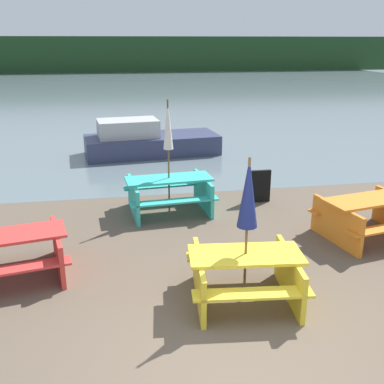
{
  "coord_description": "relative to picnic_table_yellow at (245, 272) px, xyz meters",
  "views": [
    {
      "loc": [
        -1.22,
        -3.93,
        3.52
      ],
      "look_at": [
        0.14,
        3.86,
        0.85
      ],
      "focal_mm": 42.0,
      "sensor_mm": 36.0,
      "label": 1
    }
  ],
  "objects": [
    {
      "name": "picnic_table_red",
      "position": [
        -3.37,
        1.24,
        0.0
      ],
      "size": [
        1.89,
        1.68,
        0.73
      ],
      "rotation": [
        0.0,
        0.0,
        0.2
      ],
      "color": "red",
      "rests_on": "ground_plane"
    },
    {
      "name": "umbrella_white",
      "position": [
        -0.61,
        3.66,
        1.41
      ],
      "size": [
        0.21,
        0.21,
        2.41
      ],
      "color": "brown",
      "rests_on": "ground_plane"
    },
    {
      "name": "ground_plane",
      "position": [
        -0.48,
        -1.47,
        -0.44
      ],
      "size": [
        60.0,
        60.0,
        0.0
      ],
      "primitive_type": "plane",
      "color": "brown"
    },
    {
      "name": "far_treeline",
      "position": [
        -0.48,
        49.78,
        1.56
      ],
      "size": [
        80.0,
        1.6,
        4.0
      ],
      "color": "#1E3D1E",
      "rests_on": "water"
    },
    {
      "name": "water",
      "position": [
        -0.48,
        29.78,
        -0.44
      ],
      "size": [
        60.0,
        50.0,
        0.0
      ],
      "color": "slate",
      "rests_on": "ground_plane"
    },
    {
      "name": "picnic_table_teal",
      "position": [
        -0.61,
        3.66,
        0.03
      ],
      "size": [
        1.92,
        1.53,
        0.76
      ],
      "rotation": [
        0.0,
        0.0,
        0.08
      ],
      "color": "#33B7A8",
      "rests_on": "ground_plane"
    },
    {
      "name": "picnic_table_orange",
      "position": [
        2.91,
        1.69,
        0.03
      ],
      "size": [
        2.02,
        1.7,
        0.77
      ],
      "rotation": [
        0.0,
        0.0,
        0.19
      ],
      "color": "orange",
      "rests_on": "ground_plane"
    },
    {
      "name": "picnic_table_yellow",
      "position": [
        0.0,
        0.0,
        0.0
      ],
      "size": [
        1.7,
        1.53,
        0.73
      ],
      "rotation": [
        0.0,
        0.0,
        -0.1
      ],
      "color": "yellow",
      "rests_on": "ground_plane"
    },
    {
      "name": "boat",
      "position": [
        -0.67,
        8.91,
        -0.0
      ],
      "size": [
        4.4,
        2.11,
        1.16
      ],
      "rotation": [
        0.0,
        0.0,
        0.11
      ],
      "color": "#333856",
      "rests_on": "water"
    },
    {
      "name": "umbrella_navy",
      "position": [
        0.0,
        0.0,
        1.16
      ],
      "size": [
        0.28,
        0.28,
        2.1
      ],
      "color": "brown",
      "rests_on": "ground_plane"
    },
    {
      "name": "signboard",
      "position": [
        1.47,
        3.91,
        -0.06
      ],
      "size": [
        0.55,
        0.08,
        0.75
      ],
      "color": "black",
      "rests_on": "ground_plane"
    }
  ]
}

